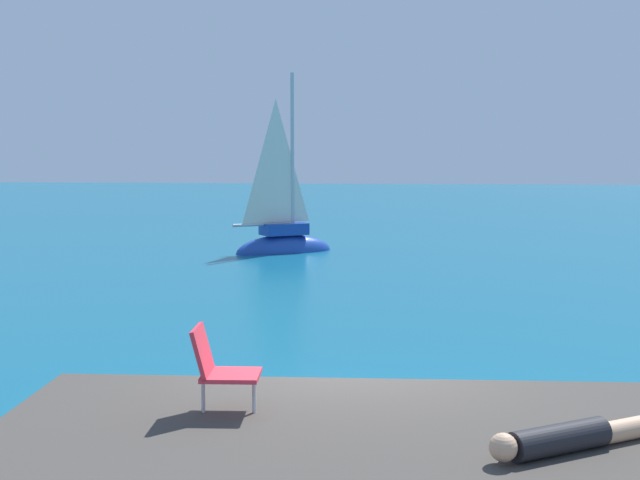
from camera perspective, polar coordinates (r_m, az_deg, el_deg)
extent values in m
plane|color=#0F5675|center=(10.01, 1.77, -13.20)|extent=(160.00, 160.00, 0.00)
cube|color=#3C3B30|center=(9.53, -3.47, -14.21)|extent=(0.99, 0.93, 0.50)
cube|color=#47373D|center=(9.66, -2.09, -13.91)|extent=(0.89, 0.91, 0.45)
ellipsoid|color=#193D99|center=(27.88, -2.45, -0.83)|extent=(3.47, 2.85, 1.17)
cube|color=#193D99|center=(27.80, -2.46, 0.75)|extent=(1.69, 1.50, 0.38)
cylinder|color=#B7B7BC|center=(27.82, -1.88, 5.83)|extent=(0.13, 0.13, 5.30)
cylinder|color=#B2B2B7|center=(27.49, -3.87, 1.06)|extent=(1.82, 1.26, 0.10)
pyramid|color=silver|center=(27.57, -3.00, 5.38)|extent=(1.45, 0.99, 4.03)
cylinder|color=black|center=(7.07, 15.88, -12.84)|extent=(0.88, 0.69, 0.24)
cylinder|color=tan|center=(7.58, 20.17, -11.93)|extent=(0.68, 0.53, 0.18)
sphere|color=tan|center=(6.72, 12.31, -13.57)|extent=(0.22, 0.22, 0.22)
cube|color=#E03342|center=(7.81, -6.04, -9.09)|extent=(0.56, 0.52, 0.04)
cube|color=#E03342|center=(7.79, -7.97, -7.44)|extent=(0.19, 0.49, 0.45)
cylinder|color=silver|center=(7.83, -4.49, -10.37)|extent=(0.04, 0.04, 0.35)
cylinder|color=silver|center=(7.89, -7.92, -10.26)|extent=(0.04, 0.04, 0.35)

